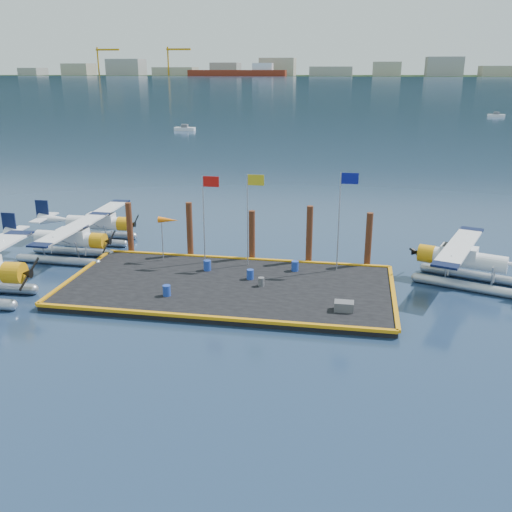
{
  "coord_description": "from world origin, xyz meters",
  "views": [
    {
      "loc": [
        7.43,
        -32.15,
        13.2
      ],
      "look_at": [
        1.39,
        2.0,
        1.68
      ],
      "focal_mm": 40.0,
      "sensor_mm": 36.0,
      "label": 1
    }
  ],
  "objects_px": {
    "seaplane_b": "(69,241)",
    "piling_3": "(309,237)",
    "piling_0": "(130,230)",
    "piling_1": "(190,231)",
    "piling_4": "(368,242)",
    "drum_0": "(207,265)",
    "piling_2": "(252,237)",
    "drum_2": "(261,282)",
    "drum_3": "(167,291)",
    "windsock": "(168,221)",
    "seaplane_d": "(464,262)",
    "crate": "(344,306)",
    "drum_5": "(250,274)",
    "drum_4": "(295,266)",
    "flagpole_blue": "(343,207)",
    "flagpole_red": "(206,206)",
    "flagpole_yellow": "(251,206)",
    "seaplane_c": "(97,225)"
  },
  "relations": [
    {
      "from": "drum_3",
      "to": "flagpole_yellow",
      "type": "relative_size",
      "value": 0.1
    },
    {
      "from": "drum_3",
      "to": "drum_4",
      "type": "bearing_deg",
      "value": 38.96
    },
    {
      "from": "seaplane_d",
      "to": "piling_4",
      "type": "height_order",
      "value": "piling_4"
    },
    {
      "from": "flagpole_blue",
      "to": "piling_4",
      "type": "bearing_deg",
      "value": 41.58
    },
    {
      "from": "flagpole_red",
      "to": "piling_2",
      "type": "bearing_deg",
      "value": 29.8
    },
    {
      "from": "drum_0",
      "to": "piling_1",
      "type": "xyz_separation_m",
      "value": [
        -2.07,
        3.13,
        1.36
      ]
    },
    {
      "from": "flagpole_red",
      "to": "piling_2",
      "type": "distance_m",
      "value": 4.07
    },
    {
      "from": "flagpole_yellow",
      "to": "windsock",
      "type": "bearing_deg",
      "value": 180.0
    },
    {
      "from": "flagpole_blue",
      "to": "piling_3",
      "type": "relative_size",
      "value": 1.51
    },
    {
      "from": "flagpole_red",
      "to": "piling_1",
      "type": "bearing_deg",
      "value": 136.85
    },
    {
      "from": "flagpole_yellow",
      "to": "piling_1",
      "type": "relative_size",
      "value": 1.48
    },
    {
      "from": "seaplane_d",
      "to": "drum_5",
      "type": "bearing_deg",
      "value": 120.22
    },
    {
      "from": "drum_5",
      "to": "piling_2",
      "type": "xyz_separation_m",
      "value": [
        -0.66,
        4.25,
        1.18
      ]
    },
    {
      "from": "drum_0",
      "to": "drum_2",
      "type": "bearing_deg",
      "value": -28.89
    },
    {
      "from": "drum_2",
      "to": "drum_3",
      "type": "height_order",
      "value": "drum_3"
    },
    {
      "from": "drum_5",
      "to": "piling_4",
      "type": "relative_size",
      "value": 0.16
    },
    {
      "from": "drum_5",
      "to": "piling_4",
      "type": "height_order",
      "value": "piling_4"
    },
    {
      "from": "windsock",
      "to": "piling_3",
      "type": "height_order",
      "value": "piling_3"
    },
    {
      "from": "seaplane_d",
      "to": "crate",
      "type": "height_order",
      "value": "seaplane_d"
    },
    {
      "from": "piling_4",
      "to": "piling_3",
      "type": "bearing_deg",
      "value": 180.0
    },
    {
      "from": "flagpole_blue",
      "to": "piling_1",
      "type": "relative_size",
      "value": 1.55
    },
    {
      "from": "seaplane_d",
      "to": "piling_2",
      "type": "relative_size",
      "value": 2.48
    },
    {
      "from": "piling_1",
      "to": "piling_2",
      "type": "bearing_deg",
      "value": 0.0
    },
    {
      "from": "drum_5",
      "to": "piling_1",
      "type": "xyz_separation_m",
      "value": [
        -5.16,
        4.25,
        1.38
      ]
    },
    {
      "from": "drum_0",
      "to": "piling_0",
      "type": "height_order",
      "value": "piling_0"
    },
    {
      "from": "drum_2",
      "to": "flagpole_red",
      "type": "xyz_separation_m",
      "value": [
        -4.34,
        3.73,
        3.72
      ]
    },
    {
      "from": "windsock",
      "to": "piling_4",
      "type": "xyz_separation_m",
      "value": [
        13.53,
        1.6,
        -1.23
      ]
    },
    {
      "from": "piling_0",
      "to": "piling_2",
      "type": "height_order",
      "value": "piling_0"
    },
    {
      "from": "piling_0",
      "to": "piling_1",
      "type": "distance_m",
      "value": 4.5
    },
    {
      "from": "seaplane_c",
      "to": "drum_2",
      "type": "distance_m",
      "value": 16.72
    },
    {
      "from": "drum_0",
      "to": "piling_1",
      "type": "height_order",
      "value": "piling_1"
    },
    {
      "from": "drum_0",
      "to": "drum_2",
      "type": "relative_size",
      "value": 1.25
    },
    {
      "from": "seaplane_c",
      "to": "crate",
      "type": "bearing_deg",
      "value": 59.5
    },
    {
      "from": "seaplane_b",
      "to": "flagpole_blue",
      "type": "xyz_separation_m",
      "value": [
        19.18,
        0.03,
        3.27
      ]
    },
    {
      "from": "drum_3",
      "to": "drum_4",
      "type": "distance_m",
      "value": 8.94
    },
    {
      "from": "piling_3",
      "to": "piling_4",
      "type": "height_order",
      "value": "piling_3"
    },
    {
      "from": "piling_3",
      "to": "drum_4",
      "type": "bearing_deg",
      "value": -107.8
    },
    {
      "from": "drum_0",
      "to": "piling_2",
      "type": "height_order",
      "value": "piling_2"
    },
    {
      "from": "seaplane_b",
      "to": "drum_4",
      "type": "distance_m",
      "value": 16.3
    },
    {
      "from": "seaplane_b",
      "to": "drum_2",
      "type": "relative_size",
      "value": 16.62
    },
    {
      "from": "seaplane_b",
      "to": "drum_2",
      "type": "height_order",
      "value": "seaplane_b"
    },
    {
      "from": "flagpole_blue",
      "to": "windsock",
      "type": "distance_m",
      "value": 11.81
    },
    {
      "from": "drum_0",
      "to": "drum_2",
      "type": "xyz_separation_m",
      "value": [
        3.98,
        -2.2,
        -0.07
      ]
    },
    {
      "from": "piling_1",
      "to": "piling_3",
      "type": "distance_m",
      "value": 8.5
    },
    {
      "from": "crate",
      "to": "windsock",
      "type": "height_order",
      "value": "windsock"
    },
    {
      "from": "seaplane_b",
      "to": "piling_3",
      "type": "relative_size",
      "value": 2.12
    },
    {
      "from": "piling_0",
      "to": "piling_4",
      "type": "bearing_deg",
      "value": 0.0
    },
    {
      "from": "seaplane_b",
      "to": "piling_4",
      "type": "bearing_deg",
      "value": 96.18
    },
    {
      "from": "drum_4",
      "to": "piling_4",
      "type": "relative_size",
      "value": 0.17
    },
    {
      "from": "drum_5",
      "to": "piling_0",
      "type": "height_order",
      "value": "piling_0"
    }
  ]
}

